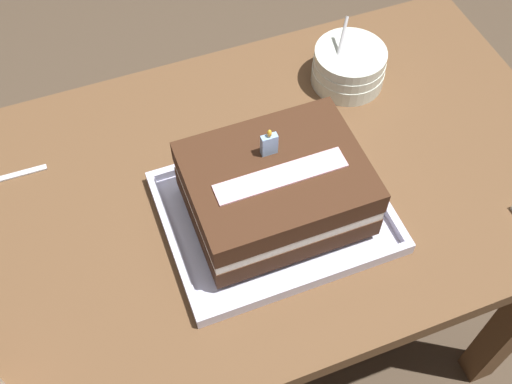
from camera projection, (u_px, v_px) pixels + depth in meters
ground_plane at (244, 345)px, 1.58m from camera, size 8.00×8.00×0.00m
dining_table at (239, 225)px, 1.10m from camera, size 1.16×0.64×0.70m
foil_tray at (275, 214)px, 0.97m from camera, size 0.34×0.28×0.02m
birthday_cake at (276, 189)px, 0.92m from camera, size 0.26×0.20×0.15m
bowl_stack at (349, 67)px, 1.12m from camera, size 0.13×0.13×0.13m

